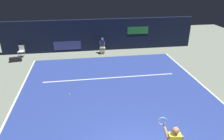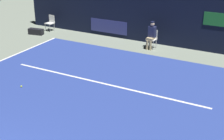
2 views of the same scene
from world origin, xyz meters
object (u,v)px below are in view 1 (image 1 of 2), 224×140
at_px(courtside_chair_near, 21,50).
at_px(tennis_ball, 69,94).
at_px(line_judge_on_chair, 102,45).
at_px(equipment_bag, 16,59).

distance_m(courtside_chair_near, tennis_ball, 7.57).
bearing_deg(tennis_ball, line_judge_on_chair, 68.55).
bearing_deg(line_judge_on_chair, equipment_bag, -172.87).
distance_m(courtside_chair_near, equipment_bag, 1.10).
xyz_separation_m(line_judge_on_chair, tennis_ball, (-2.49, -6.34, -0.64)).
bearing_deg(equipment_bag, line_judge_on_chair, -1.49).
bearing_deg(tennis_ball, equipment_bag, 126.01).
xyz_separation_m(courtside_chair_near, tennis_ball, (3.78, -6.54, -0.46)).
relative_size(line_judge_on_chair, equipment_bag, 1.57).
distance_m(line_judge_on_chair, equipment_bag, 6.58).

